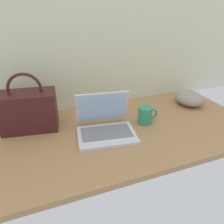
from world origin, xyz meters
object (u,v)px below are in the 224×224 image
object	(u,v)px
laptop	(105,125)
cushion	(189,98)
coffee_mug	(146,115)
handbag	(29,110)
remote_control_near	(121,108)

from	to	relation	value
laptop	cushion	size ratio (longest dim) A/B	1.60
coffee_mug	handbag	xyz separation A→B (m)	(-0.65, 0.17, 0.06)
coffee_mug	cushion	size ratio (longest dim) A/B	0.59
cushion	laptop	bearing A→B (deg)	-168.11
remote_control_near	handbag	world-z (taller)	handbag
remote_control_near	coffee_mug	bearing A→B (deg)	-72.31
remote_control_near	handbag	size ratio (longest dim) A/B	0.50
laptop	remote_control_near	size ratio (longest dim) A/B	2.08
remote_control_near	cushion	size ratio (longest dim) A/B	0.77
remote_control_near	handbag	distance (m)	0.59
handbag	remote_control_near	bearing A→B (deg)	4.35
handbag	cushion	distance (m)	1.07
laptop	handbag	distance (m)	0.43
remote_control_near	handbag	xyz separation A→B (m)	(-0.58, -0.04, 0.10)
laptop	coffee_mug	bearing A→B (deg)	4.37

